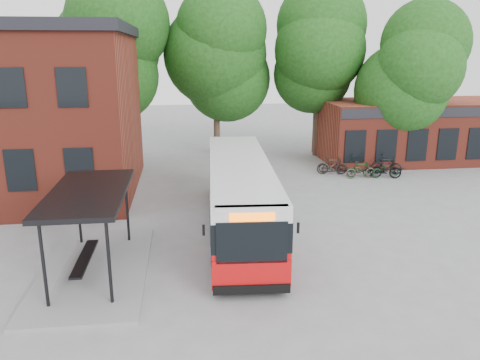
{
  "coord_description": "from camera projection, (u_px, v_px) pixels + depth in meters",
  "views": [
    {
      "loc": [
        -1.37,
        -15.97,
        7.22
      ],
      "look_at": [
        0.92,
        2.77,
        2.0
      ],
      "focal_mm": 35.0,
      "sensor_mm": 36.0,
      "label": 1
    }
  ],
  "objects": [
    {
      "name": "bicycle_0",
      "position": [
        333.0,
        166.0,
        28.45
      ],
      "size": [
        1.77,
        1.17,
        0.88
      ],
      "primitive_type": "imported",
      "rotation": [
        0.0,
        0.0,
        1.19
      ],
      "color": "black",
      "rests_on": "ground"
    },
    {
      "name": "tree_3",
      "position": [
        414.0,
        94.0,
        29.12
      ],
      "size": [
        7.04,
        7.04,
        9.28
      ],
      "primitive_type": null,
      "color": "#143E10",
      "rests_on": "ground"
    },
    {
      "name": "bicycle_1",
      "position": [
        332.0,
        165.0,
        28.2
      ],
      "size": [
        1.88,
        0.7,
        1.11
      ],
      "primitive_type": "imported",
      "rotation": [
        0.0,
        0.0,
        1.47
      ],
      "color": "black",
      "rests_on": "ground"
    },
    {
      "name": "bike_rail",
      "position": [
        364.0,
        173.0,
        27.96
      ],
      "size": [
        5.2,
        0.1,
        0.38
      ],
      "primitive_type": null,
      "color": "black",
      "rests_on": "ground"
    },
    {
      "name": "tree_2",
      "position": [
        319.0,
        77.0,
        32.14
      ],
      "size": [
        7.92,
        7.92,
        11.0
      ],
      "primitive_type": null,
      "color": "#143E10",
      "rests_on": "ground"
    },
    {
      "name": "bicycle_5",
      "position": [
        386.0,
        169.0,
        27.34
      ],
      "size": [
        1.86,
        0.97,
        1.07
      ],
      "primitive_type": "imported",
      "rotation": [
        0.0,
        0.0,
        1.29
      ],
      "color": "black",
      "rests_on": "ground"
    },
    {
      "name": "bicycle_3",
      "position": [
        360.0,
        169.0,
        27.56
      ],
      "size": [
        1.65,
        0.57,
        0.97
      ],
      "primitive_type": "imported",
      "rotation": [
        0.0,
        0.0,
        1.5
      ],
      "color": "#0E3516",
      "rests_on": "ground"
    },
    {
      "name": "bus_shelter",
      "position": [
        92.0,
        231.0,
        15.49
      ],
      "size": [
        3.6,
        7.0,
        2.9
      ],
      "primitive_type": null,
      "color": "black",
      "rests_on": "ground"
    },
    {
      "name": "bicycle_7",
      "position": [
        386.0,
        165.0,
        28.31
      ],
      "size": [
        1.89,
        1.22,
        1.11
      ],
      "primitive_type": "imported",
      "rotation": [
        0.0,
        0.0,
        1.16
      ],
      "color": "black",
      "rests_on": "ground"
    },
    {
      "name": "tree_0",
      "position": [
        110.0,
        78.0,
        30.5
      ],
      "size": [
        7.92,
        7.92,
        11.0
      ],
      "primitive_type": null,
      "color": "#143E10",
      "rests_on": "ground"
    },
    {
      "name": "bicycle_6",
      "position": [
        386.0,
        170.0,
        27.52
      ],
      "size": [
        1.8,
        0.83,
        0.91
      ],
      "primitive_type": "imported",
      "rotation": [
        0.0,
        0.0,
        1.71
      ],
      "color": "black",
      "rests_on": "ground"
    },
    {
      "name": "shop_row",
      "position": [
        424.0,
        130.0,
        31.97
      ],
      "size": [
        14.0,
        6.2,
        4.0
      ],
      "primitive_type": null,
      "color": "maroon",
      "rests_on": "ground"
    },
    {
      "name": "tree_1",
      "position": [
        216.0,
        81.0,
        32.35
      ],
      "size": [
        7.92,
        7.92,
        10.4
      ],
      "primitive_type": null,
      "color": "#143E10",
      "rests_on": "ground"
    },
    {
      "name": "city_bus",
      "position": [
        239.0,
        196.0,
        19.14
      ],
      "size": [
        3.12,
        11.68,
        2.94
      ],
      "primitive_type": null,
      "rotation": [
        0.0,
        0.0,
        -0.06
      ],
      "color": "#BD0C0D",
      "rests_on": "ground"
    },
    {
      "name": "ground",
      "position": [
        224.0,
        252.0,
        17.36
      ],
      "size": [
        100.0,
        100.0,
        0.0
      ],
      "primitive_type": "plane",
      "color": "gray"
    },
    {
      "name": "bicycle_2",
      "position": [
        361.0,
        170.0,
        27.34
      ],
      "size": [
        1.84,
        0.73,
        0.95
      ],
      "primitive_type": "imported",
      "rotation": [
        0.0,
        0.0,
        1.62
      ],
      "color": "#423731",
      "rests_on": "ground"
    }
  ]
}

